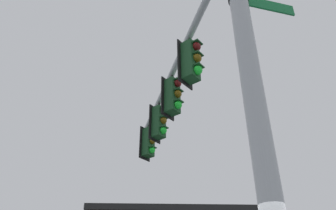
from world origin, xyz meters
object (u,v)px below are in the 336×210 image
Objects in this scene: street_name_sign at (251,2)px; traffic_light_mid_inner at (173,96)px; traffic_light_nearest_pole at (191,61)px; traffic_light_mid_outer at (159,122)px; traffic_light_arm_end at (149,142)px.

traffic_light_mid_inner is at bearing -122.83° from street_name_sign.
traffic_light_nearest_pole is 1.00× the size of traffic_light_mid_outer.
traffic_light_mid_outer is 5.65m from street_name_sign.
traffic_light_nearest_pole is 1.00× the size of traffic_light_arm_end.
traffic_light_arm_end is at bearing -126.05° from traffic_light_mid_inner.
traffic_light_mid_outer is at bearing -123.74° from street_name_sign.
traffic_light_arm_end is 7.23m from street_name_sign.
traffic_light_arm_end is at bearing -124.25° from street_name_sign.
traffic_light_arm_end reaches higher than street_name_sign.
traffic_light_arm_end is at bearing -126.05° from traffic_light_nearest_pole.
traffic_light_mid_outer is 1.29× the size of street_name_sign.
traffic_light_nearest_pole is at bearing 53.95° from traffic_light_mid_inner.
street_name_sign is at bearing 57.17° from traffic_light_mid_inner.
traffic_light_mid_inner is at bearing 53.95° from traffic_light_mid_outer.
traffic_light_mid_inner reaches higher than street_name_sign.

